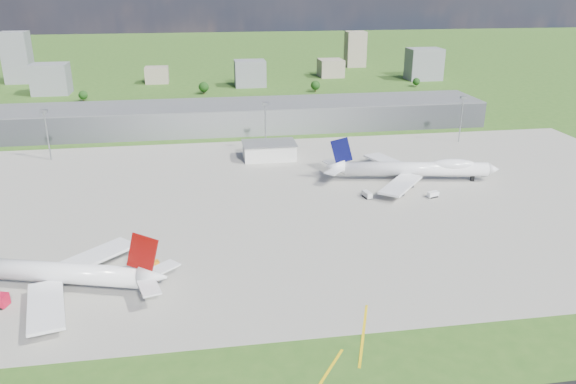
{
  "coord_description": "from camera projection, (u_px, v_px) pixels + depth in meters",
  "views": [
    {
      "loc": [
        -23.4,
        -173.09,
        85.83
      ],
      "look_at": [
        8.24,
        27.21,
        9.0
      ],
      "focal_mm": 35.0,
      "sensor_mm": 36.0,
      "label": 1
    }
  ],
  "objects": [
    {
      "name": "mast_west",
      "position": [
        46.0,
        126.0,
        279.06
      ],
      "size": [
        3.5,
        2.0,
        25.9
      ],
      "color": "gray",
      "rests_on": "ground"
    },
    {
      "name": "bldg_w",
      "position": [
        51.0,
        79.0,
        446.13
      ],
      "size": [
        28.0,
        22.0,
        24.0
      ],
      "primitive_type": "cube",
      "color": "slate",
      "rests_on": "ground"
    },
    {
      "name": "mast_center",
      "position": [
        265.0,
        118.0,
        295.11
      ],
      "size": [
        3.5,
        2.0,
        25.9
      ],
      "color": "gray",
      "rests_on": "ground"
    },
    {
      "name": "tug_yellow",
      "position": [
        153.0,
        264.0,
        178.55
      ],
      "size": [
        4.31,
        3.4,
        1.86
      ],
      "rotation": [
        0.0,
        0.0,
        0.38
      ],
      "color": "orange",
      "rests_on": "ground"
    },
    {
      "name": "ops_building",
      "position": [
        269.0,
        151.0,
        286.11
      ],
      "size": [
        26.0,
        16.0,
        8.0
      ],
      "primitive_type": "cube",
      "color": "silver",
      "rests_on": "ground"
    },
    {
      "name": "bldg_c",
      "position": [
        250.0,
        73.0,
        479.06
      ],
      "size": [
        26.0,
        20.0,
        22.0
      ],
      "primitive_type": "cube",
      "color": "slate",
      "rests_on": "ground"
    },
    {
      "name": "bldg_e",
      "position": [
        424.0,
        64.0,
        510.58
      ],
      "size": [
        30.0,
        22.0,
        28.0
      ],
      "primitive_type": "cube",
      "color": "slate",
      "rests_on": "ground"
    },
    {
      "name": "tree_e",
      "position": [
        315.0,
        85.0,
        455.97
      ],
      "size": [
        7.65,
        7.65,
        9.35
      ],
      "color": "#382314",
      "rests_on": "ground"
    },
    {
      "name": "van_white_far",
      "position": [
        433.0,
        195.0,
        235.7
      ],
      "size": [
        5.39,
        3.72,
        2.54
      ],
      "rotation": [
        0.0,
        0.0,
        0.32
      ],
      "color": "white",
      "rests_on": "ground"
    },
    {
      "name": "tree_far_e",
      "position": [
        416.0,
        82.0,
        478.69
      ],
      "size": [
        6.3,
        6.3,
        7.7
      ],
      "color": "#382314",
      "rests_on": "ground"
    },
    {
      "name": "bldg_cw",
      "position": [
        157.0,
        75.0,
        496.52
      ],
      "size": [
        20.0,
        18.0,
        14.0
      ],
      "primitive_type": "cube",
      "color": "gray",
      "rests_on": "ground"
    },
    {
      "name": "ground",
      "position": [
        242.0,
        135.0,
        332.25
      ],
      "size": [
        1400.0,
        1400.0,
        0.0
      ],
      "primitive_type": "plane",
      "color": "#315A1C",
      "rests_on": "ground"
    },
    {
      "name": "bldg_tall_w",
      "position": [
        17.0,
        57.0,
        492.17
      ],
      "size": [
        22.0,
        20.0,
        44.0
      ],
      "primitive_type": "cube",
      "color": "slate",
      "rests_on": "ground"
    },
    {
      "name": "airliner_red_twin",
      "position": [
        53.0,
        273.0,
        164.5
      ],
      "size": [
        71.18,
        54.31,
        19.94
      ],
      "rotation": [
        0.0,
        0.0,
        2.85
      ],
      "color": "white",
      "rests_on": "ground"
    },
    {
      "name": "airliner_blue_quad",
      "position": [
        416.0,
        169.0,
        253.71
      ],
      "size": [
        78.04,
        60.55,
        20.45
      ],
      "rotation": [
        0.0,
        0.0,
        -0.17
      ],
      "color": "white",
      "rests_on": "ground"
    },
    {
      "name": "van_white_near",
      "position": [
        367.0,
        195.0,
        235.22
      ],
      "size": [
        3.4,
        5.73,
        2.71
      ],
      "rotation": [
        0.0,
        0.0,
        1.78
      ],
      "color": "silver",
      "rests_on": "ground"
    },
    {
      "name": "bldg_tall_e",
      "position": [
        355.0,
        49.0,
        586.46
      ],
      "size": [
        20.0,
        18.0,
        36.0
      ],
      "primitive_type": "cube",
      "color": "gray",
      "rests_on": "ground"
    },
    {
      "name": "tree_c",
      "position": [
        204.0,
        87.0,
        447.35
      ],
      "size": [
        8.1,
        8.1,
        9.9
      ],
      "color": "#382314",
      "rests_on": "ground"
    },
    {
      "name": "bldg_ce",
      "position": [
        331.0,
        68.0,
        528.75
      ],
      "size": [
        22.0,
        24.0,
        16.0
      ],
      "primitive_type": "cube",
      "color": "gray",
      "rests_on": "ground"
    },
    {
      "name": "mast_east",
      "position": [
        462.0,
        111.0,
        311.16
      ],
      "size": [
        3.5,
        2.0,
        25.9
      ],
      "color": "gray",
      "rests_on": "ground"
    },
    {
      "name": "terminal",
      "position": [
        240.0,
        116.0,
        343.45
      ],
      "size": [
        300.0,
        42.0,
        15.0
      ],
      "primitive_type": "cube",
      "color": "slate",
      "rests_on": "ground"
    },
    {
      "name": "apron",
      "position": [
        287.0,
        201.0,
        232.1
      ],
      "size": [
        360.0,
        190.0,
        0.08
      ],
      "primitive_type": "cube",
      "color": "#9A978C",
      "rests_on": "ground"
    },
    {
      "name": "tree_w",
      "position": [
        83.0,
        95.0,
        420.71
      ],
      "size": [
        6.75,
        6.75,
        8.25
      ],
      "color": "#382314",
      "rests_on": "ground"
    }
  ]
}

